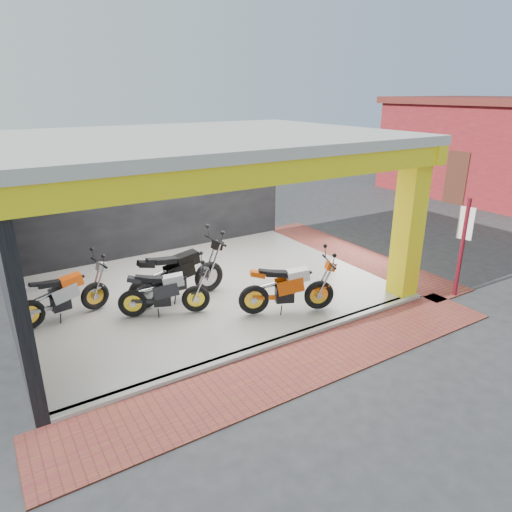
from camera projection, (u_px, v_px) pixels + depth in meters
The scene contains 16 objects.
ground at pixel (248, 324), 9.48m from camera, with size 80.00×80.00×0.00m, color #2D2D30.
showroom_floor at pixel (205, 288), 11.05m from camera, with size 8.00×6.00×0.10m, color beige.
showroom_ceiling at pixel (199, 138), 9.84m from camera, with size 8.40×6.40×0.20m, color beige.
back_wall at pixel (155, 196), 12.94m from camera, with size 8.20×0.20×3.50m, color black.
left_wall at pixel (2, 252), 8.42m from camera, with size 0.20×6.20×3.50m, color black.
corner_column at pixel (409, 225), 10.16m from camera, with size 0.50×0.50×3.50m, color yellow.
header_beam_front at pixel (278, 171), 7.55m from camera, with size 8.40×0.30×0.40m, color yellow.
header_beam_right at pixel (338, 142), 11.94m from camera, with size 0.30×6.40×0.40m, color yellow.
floor_kerb at pixel (276, 343), 8.65m from camera, with size 8.00×0.20×0.10m, color beige.
paver_front at pixel (301, 364), 8.04m from camera, with size 9.00×1.40×0.03m, color brown.
paver_right at pixel (352, 254), 13.46m from camera, with size 1.40×7.00×0.03m, color brown.
signpost at pixel (462, 244), 10.33m from camera, with size 0.12×0.32×2.34m.
moto_hero at pixel (320, 281), 9.63m from camera, with size 2.18×0.81×1.33m, color #D74B09, non-canonical shape.
moto_row_a at pixel (195, 286), 9.54m from camera, with size 2.00×0.74×1.22m, color black, non-canonical shape.
moto_row_b at pixel (208, 262), 10.47m from camera, with size 2.43×0.90×1.49m, color black, non-canonical shape.
moto_row_c at pixel (93, 283), 9.65m from camera, with size 2.05×0.76×1.26m, color #9D9EA4, non-canonical shape.
Camera 1 is at (-4.34, -7.22, 4.56)m, focal length 32.00 mm.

